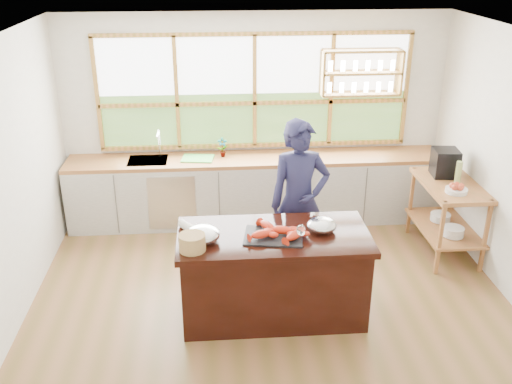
{
  "coord_description": "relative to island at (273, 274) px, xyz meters",
  "views": [
    {
      "loc": [
        -0.55,
        -5.01,
        3.46
      ],
      "look_at": [
        -0.14,
        0.15,
        1.19
      ],
      "focal_mm": 40.0,
      "sensor_mm": 36.0,
      "label": 1
    }
  ],
  "objects": [
    {
      "name": "ground_plane",
      "position": [
        0.0,
        0.2,
        -0.45
      ],
      "size": [
        5.0,
        5.0,
        0.0
      ],
      "primitive_type": "plane",
      "color": "brown"
    },
    {
      "name": "room_shell",
      "position": [
        0.02,
        0.71,
        1.3
      ],
      "size": [
        5.02,
        4.52,
        2.71
      ],
      "color": "beige",
      "rests_on": "ground_plane"
    },
    {
      "name": "back_counter",
      "position": [
        -0.02,
        2.14,
        0.0
      ],
      "size": [
        4.9,
        0.63,
        0.9
      ],
      "color": "beige",
      "rests_on": "ground_plane"
    },
    {
      "name": "right_shelf_unit",
      "position": [
        2.19,
        1.09,
        0.15
      ],
      "size": [
        0.62,
        1.1,
        0.9
      ],
      "color": "#A65E30",
      "rests_on": "ground_plane"
    },
    {
      "name": "island",
      "position": [
        0.0,
        0.0,
        0.0
      ],
      "size": [
        1.85,
        0.9,
        0.9
      ],
      "color": "black",
      "rests_on": "ground_plane"
    },
    {
      "name": "cook",
      "position": [
        0.35,
        0.7,
        0.45
      ],
      "size": [
        0.71,
        0.51,
        1.81
      ],
      "primitive_type": "imported",
      "rotation": [
        0.0,
        0.0,
        0.13
      ],
      "color": "#1B1B3B",
      "rests_on": "ground_plane"
    },
    {
      "name": "potted_plant",
      "position": [
        -0.44,
        2.2,
        0.57
      ],
      "size": [
        0.15,
        0.11,
        0.25
      ],
      "primitive_type": "imported",
      "rotation": [
        0.0,
        0.0,
        0.19
      ],
      "color": "slate",
      "rests_on": "back_counter"
    },
    {
      "name": "cutting_board",
      "position": [
        -0.76,
        2.14,
        0.45
      ],
      "size": [
        0.44,
        0.35,
        0.01
      ],
      "primitive_type": "cube",
      "rotation": [
        0.0,
        0.0,
        -0.14
      ],
      "color": "#51C14A",
      "rests_on": "back_counter"
    },
    {
      "name": "espresso_machine",
      "position": [
        2.19,
        1.34,
        0.61
      ],
      "size": [
        0.31,
        0.33,
        0.33
      ],
      "primitive_type": "cube",
      "rotation": [
        0.0,
        0.0,
        -0.1
      ],
      "color": "black",
      "rests_on": "right_shelf_unit"
    },
    {
      "name": "wine_bottle",
      "position": [
        2.24,
        1.06,
        0.59
      ],
      "size": [
        0.08,
        0.08,
        0.28
      ],
      "primitive_type": "cylinder",
      "rotation": [
        0.0,
        0.0,
        -0.21
      ],
      "color": "#96AA5B",
      "rests_on": "right_shelf_unit"
    },
    {
      "name": "fruit_bowl",
      "position": [
        2.14,
        0.83,
        0.49
      ],
      "size": [
        0.24,
        0.24,
        0.11
      ],
      "color": "silver",
      "rests_on": "right_shelf_unit"
    },
    {
      "name": "slate_board",
      "position": [
        -0.01,
        -0.06,
        0.45
      ],
      "size": [
        0.61,
        0.48,
        0.02
      ],
      "primitive_type": "cube",
      "rotation": [
        0.0,
        0.0,
        -0.16
      ],
      "color": "black",
      "rests_on": "island"
    },
    {
      "name": "lobster_pile",
      "position": [
        0.01,
        -0.06,
        0.5
      ],
      "size": [
        0.52,
        0.44,
        0.08
      ],
      "color": "red",
      "rests_on": "slate_board"
    },
    {
      "name": "mixing_bowl_left",
      "position": [
        -0.68,
        -0.09,
        0.52
      ],
      "size": [
        0.33,
        0.33,
        0.16
      ],
      "primitive_type": "ellipsoid",
      "color": "silver",
      "rests_on": "island"
    },
    {
      "name": "mixing_bowl_right",
      "position": [
        0.47,
        0.03,
        0.51
      ],
      "size": [
        0.29,
        0.29,
        0.14
      ],
      "primitive_type": "ellipsoid",
      "color": "silver",
      "rests_on": "island"
    },
    {
      "name": "wine_glass",
      "position": [
        0.22,
        -0.26,
        0.61
      ],
      "size": [
        0.08,
        0.08,
        0.22
      ],
      "color": "white",
      "rests_on": "island"
    },
    {
      "name": "wicker_basket",
      "position": [
        -0.77,
        -0.25,
        0.52
      ],
      "size": [
        0.24,
        0.24,
        0.16
      ],
      "primitive_type": "cylinder",
      "color": "tan",
      "rests_on": "island"
    },
    {
      "name": "parchment_roll",
      "position": [
        -0.8,
        0.11,
        0.49
      ],
      "size": [
        0.24,
        0.29,
        0.08
      ],
      "primitive_type": "cylinder",
      "rotation": [
        1.57,
        0.0,
        0.64
      ],
      "color": "silver",
      "rests_on": "island"
    }
  ]
}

